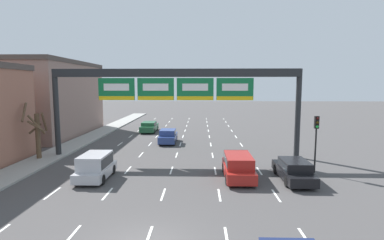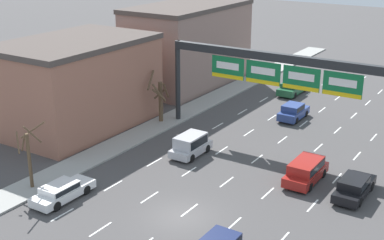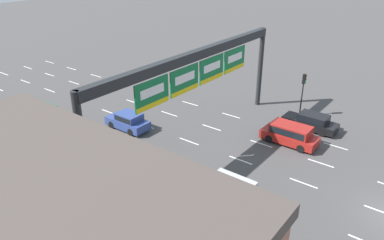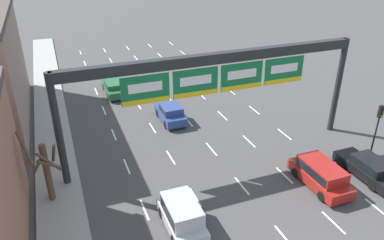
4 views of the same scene
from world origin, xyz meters
name	(u,v)px [view 2 (image 2 of 4)]	position (x,y,z in m)	size (l,w,h in m)	color
ground_plane	(181,217)	(0.00, 0.00, 0.00)	(220.00, 220.00, 0.00)	#474444
sidewalk_left	(57,175)	(-11.30, 0.00, 0.07)	(2.80, 110.00, 0.15)	#999993
lane_dashes	(270,149)	(0.00, 13.50, 0.00)	(13.32, 67.00, 0.01)	white
sign_gantry	(283,71)	(0.00, 15.33, 6.39)	(21.87, 0.70, 7.81)	#232628
building_near	(76,83)	(-17.77, 9.10, 4.10)	(9.53, 14.54, 8.18)	#9E6651
building_far	(189,44)	(-17.20, 27.20, 4.73)	(8.36, 16.64, 9.45)	gray
suv_silver	(191,144)	(-4.98, 8.81, 0.96)	(1.88, 3.94, 1.74)	#B7B7BC
car_white	(62,191)	(-8.10, -2.49, 0.67)	(1.80, 4.66, 1.23)	silver
car_green	(292,88)	(-4.87, 29.68, 0.75)	(1.95, 4.77, 1.40)	#235B38
car_blue	(293,111)	(-1.42, 21.71, 0.81)	(1.82, 4.05, 1.54)	navy
car_black	(354,186)	(8.46, 8.85, 0.77)	(1.81, 4.74, 1.43)	black
suv_red	(306,170)	(4.78, 9.23, 0.93)	(1.93, 4.58, 1.66)	maroon
tree_bare_closest	(29,154)	(-11.17, -2.42, 2.65)	(2.04, 2.26, 4.95)	brown
tree_bare_second	(160,98)	(-11.72, 13.85, 2.48)	(2.19, 2.07, 4.76)	brown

